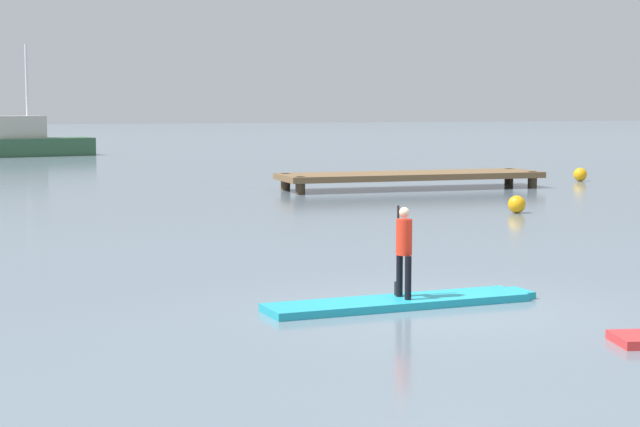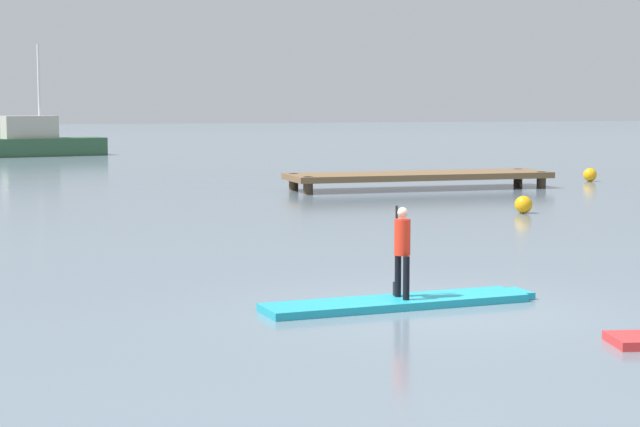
% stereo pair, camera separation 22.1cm
% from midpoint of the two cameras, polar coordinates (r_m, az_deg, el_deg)
% --- Properties ---
extents(ground_plane, '(240.00, 240.00, 0.00)m').
position_cam_midpoint_polar(ground_plane, '(13.89, 5.91, -4.97)').
color(ground_plane, slate).
extents(paddleboard_near, '(3.72, 1.00, 0.10)m').
position_cam_midpoint_polar(paddleboard_near, '(13.99, 3.92, -4.67)').
color(paddleboard_near, '#1E9EB2').
rests_on(paddleboard_near, ground).
extents(paddler_child_solo, '(0.22, 0.41, 1.18)m').
position_cam_midpoint_polar(paddler_child_solo, '(13.89, 3.97, -1.77)').
color(paddler_child_solo, black).
rests_on(paddler_child_solo, paddleboard_near).
extents(motor_boat_small_navy, '(6.82, 3.18, 5.38)m').
position_cam_midpoint_polar(motor_boat_small_navy, '(54.32, -15.50, 3.64)').
color(motor_boat_small_navy, '#2D5638').
rests_on(motor_boat_small_navy, ground).
extents(floating_dock, '(8.02, 2.11, 0.50)m').
position_cam_midpoint_polar(floating_dock, '(32.75, 4.59, 1.99)').
color(floating_dock, brown).
rests_on(floating_dock, ground).
extents(mooring_buoy_near, '(0.42, 0.42, 0.42)m').
position_cam_midpoint_polar(mooring_buoy_near, '(25.95, 10.07, 0.48)').
color(mooring_buoy_near, orange).
rests_on(mooring_buoy_near, ground).
extents(mooring_buoy_far, '(0.44, 0.44, 0.44)m').
position_cam_midpoint_polar(mooring_buoy_far, '(36.89, 13.36, 2.01)').
color(mooring_buoy_far, orange).
rests_on(mooring_buoy_far, ground).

